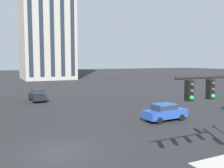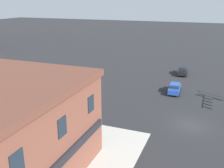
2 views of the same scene
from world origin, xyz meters
TOP-DOWN VIEW (x-y plane):
  - ground_plane at (0.00, 0.00)m, footprint 320.00×320.00m
  - car_main_northbound_near at (23.01, 3.82)m, footprint 4.47×2.04m
  - car_main_northbound_far at (11.11, 3.62)m, footprint 4.48×2.05m
  - car_main_southbound_far at (1.83, 21.09)m, footprint 2.02×4.47m

SIDE VIEW (x-z plane):
  - ground_plane at x=0.00m, z-range 0.00..0.00m
  - car_main_northbound_near at x=23.01m, z-range 0.08..1.76m
  - car_main_northbound_far at x=11.11m, z-range 0.08..1.76m
  - car_main_southbound_far at x=1.83m, z-range 0.08..1.76m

